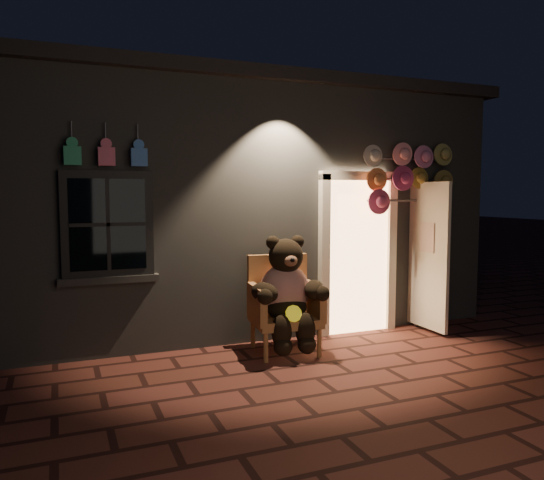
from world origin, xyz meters
TOP-DOWN VIEW (x-y plane):
  - ground at (0.00, 0.00)m, footprint 60.00×60.00m
  - shop_building at (0.00, 3.99)m, footprint 7.30×5.95m
  - wicker_armchair at (0.06, 1.03)m, footprint 0.85×0.78m
  - teddy_bear at (0.05, 0.88)m, footprint 0.96×0.78m
  - hat_rack at (2.02, 1.28)m, footprint 1.46×0.22m

SIDE VIEW (x-z plane):
  - ground at x=0.00m, z-range 0.00..0.00m
  - wicker_armchair at x=0.06m, z-range 0.00..1.14m
  - teddy_bear at x=0.05m, z-range 0.07..1.40m
  - shop_building at x=0.00m, z-range -0.02..3.49m
  - hat_rack at x=2.02m, z-range 0.86..3.44m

